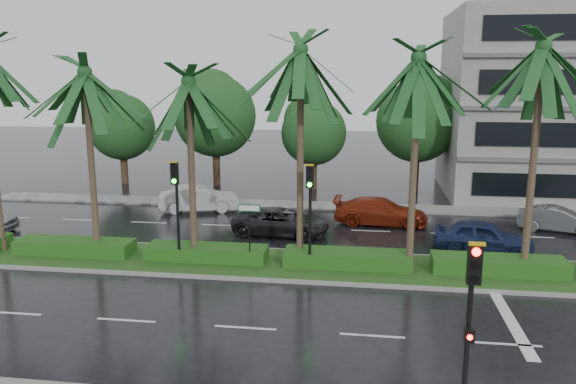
# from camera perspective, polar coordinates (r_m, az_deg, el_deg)

# --- Properties ---
(ground) EXTENTS (120.00, 120.00, 0.00)m
(ground) POSITION_cam_1_polar(r_m,az_deg,el_deg) (22.96, -1.66, -8.31)
(ground) COLOR black
(ground) RESTS_ON ground
(far_sidewalk) EXTENTS (40.00, 2.00, 0.12)m
(far_sidewalk) POSITION_cam_1_polar(r_m,az_deg,el_deg) (34.35, 1.69, -1.38)
(far_sidewalk) COLOR slate
(far_sidewalk) RESTS_ON ground
(median) EXTENTS (36.00, 4.00, 0.15)m
(median) POSITION_cam_1_polar(r_m,az_deg,el_deg) (23.86, -1.26, -7.32)
(median) COLOR gray
(median) RESTS_ON ground
(hedge) EXTENTS (35.20, 1.40, 0.60)m
(hedge) POSITION_cam_1_polar(r_m,az_deg,el_deg) (23.74, -1.26, -6.47)
(hedge) COLOR #1A4714
(hedge) RESTS_ON median
(lane_markings) EXTENTS (34.00, 13.06, 0.01)m
(lane_markings) POSITION_cam_1_polar(r_m,az_deg,el_deg) (22.27, 5.97, -9.01)
(lane_markings) COLOR silver
(lane_markings) RESTS_ON ground
(palm_row) EXTENTS (26.30, 4.20, 9.60)m
(palm_row) POSITION_cam_1_polar(r_m,az_deg,el_deg) (22.79, -4.50, 11.58)
(palm_row) COLOR #443A27
(palm_row) RESTS_ON median
(signal_near) EXTENTS (0.34, 0.45, 4.36)m
(signal_near) POSITION_cam_1_polar(r_m,az_deg,el_deg) (13.23, 17.93, -12.86)
(signal_near) COLOR black
(signal_near) RESTS_ON near_sidewalk
(signal_median_left) EXTENTS (0.34, 0.42, 4.36)m
(signal_median_left) POSITION_cam_1_polar(r_m,az_deg,el_deg) (23.38, -11.30, -0.51)
(signal_median_left) COLOR black
(signal_median_left) RESTS_ON median
(signal_median_right) EXTENTS (0.34, 0.42, 4.36)m
(signal_median_right) POSITION_cam_1_polar(r_m,az_deg,el_deg) (22.20, 2.24, -0.94)
(signal_median_right) COLOR black
(signal_median_right) RESTS_ON median
(street_sign) EXTENTS (0.95, 0.09, 2.60)m
(street_sign) POSITION_cam_1_polar(r_m,az_deg,el_deg) (22.95, -3.96, -2.78)
(street_sign) COLOR black
(street_sign) RESTS_ON median
(bg_trees) EXTENTS (32.60, 5.78, 8.34)m
(bg_trees) POSITION_cam_1_polar(r_m,az_deg,el_deg) (39.20, 1.54, 7.32)
(bg_trees) COLOR #3A2A1A
(bg_trees) RESTS_ON ground
(building) EXTENTS (16.00, 10.00, 12.00)m
(building) POSITION_cam_1_polar(r_m,az_deg,el_deg) (41.49, 27.04, 7.93)
(building) COLOR gray
(building) RESTS_ON ground
(car_white) EXTENTS (2.70, 4.87, 1.52)m
(car_white) POSITION_cam_1_polar(r_m,az_deg,el_deg) (33.39, -9.00, -0.67)
(car_white) COLOR #B7B7B7
(car_white) RESTS_ON ground
(car_darkgrey) EXTENTS (2.64, 5.00, 1.34)m
(car_darkgrey) POSITION_cam_1_polar(r_m,az_deg,el_deg) (28.16, -0.75, -3.05)
(car_darkgrey) COLOR black
(car_darkgrey) RESTS_ON ground
(car_red) EXTENTS (2.29, 5.09, 1.45)m
(car_red) POSITION_cam_1_polar(r_m,az_deg,el_deg) (30.48, 9.38, -1.95)
(car_red) COLOR maroon
(car_red) RESTS_ON ground
(car_blue) EXTENTS (2.56, 4.58, 1.47)m
(car_blue) POSITION_cam_1_polar(r_m,az_deg,el_deg) (26.85, 19.24, -4.33)
(car_blue) COLOR navy
(car_blue) RESTS_ON ground
(car_grey) EXTENTS (2.42, 4.09, 1.27)m
(car_grey) POSITION_cam_1_polar(r_m,az_deg,el_deg) (31.91, 25.77, -2.54)
(car_grey) COLOR #5A5D5F
(car_grey) RESTS_ON ground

